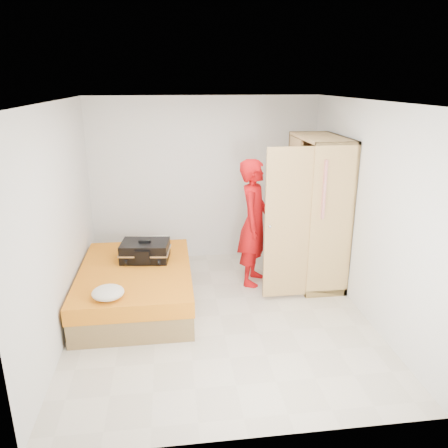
{
  "coord_description": "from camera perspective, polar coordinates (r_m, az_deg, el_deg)",
  "views": [
    {
      "loc": [
        -0.56,
        -4.82,
        2.82
      ],
      "look_at": [
        0.13,
        0.63,
        1.0
      ],
      "focal_mm": 35.0,
      "sensor_mm": 36.0,
      "label": 1
    }
  ],
  "objects": [
    {
      "name": "wardrobe",
      "position": [
        6.29,
        11.72,
        1.1
      ],
      "size": [
        1.17,
        1.2,
        2.1
      ],
      "color": "#E4C26F",
      "rests_on": "ground"
    },
    {
      "name": "suitcase",
      "position": [
        5.99,
        -10.26,
        -3.48
      ],
      "size": [
        0.7,
        0.55,
        0.28
      ],
      "rotation": [
        0.0,
        0.0,
        -0.12
      ],
      "color": "black",
      "rests_on": "bed"
    },
    {
      "name": "person",
      "position": [
        6.16,
        3.96,
        0.16
      ],
      "size": [
        0.65,
        0.77,
        1.81
      ],
      "primitive_type": "imported",
      "rotation": [
        0.0,
        0.0,
        1.18
      ],
      "color": "red",
      "rests_on": "ground"
    },
    {
      "name": "room",
      "position": [
        5.08,
        -0.59,
        0.93
      ],
      "size": [
        4.0,
        4.02,
        2.6
      ],
      "color": "beige",
      "rests_on": "ground"
    },
    {
      "name": "bed",
      "position": [
        5.89,
        -11.39,
        -7.91
      ],
      "size": [
        1.42,
        2.02,
        0.5
      ],
      "color": "olive",
      "rests_on": "ground"
    },
    {
      "name": "pillow",
      "position": [
        6.55,
        -9.52,
        -2.27
      ],
      "size": [
        0.5,
        0.26,
        0.09
      ],
      "primitive_type": "cube",
      "rotation": [
        0.0,
        0.0,
        -0.01
      ],
      "color": "silver",
      "rests_on": "bed"
    },
    {
      "name": "round_cushion",
      "position": [
        5.08,
        -14.92,
        -8.66
      ],
      "size": [
        0.36,
        0.36,
        0.14
      ],
      "primitive_type": "ellipsoid",
      "color": "silver",
      "rests_on": "bed"
    }
  ]
}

